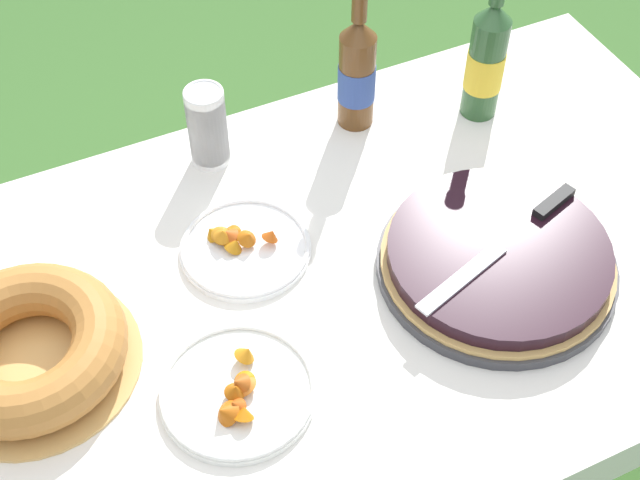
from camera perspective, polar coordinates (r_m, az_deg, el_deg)
The scene contains 10 objects.
garden_table at distance 1.52m, azimuth -1.05°, elevation -4.91°, with size 1.69×0.90×0.71m.
tablecloth at distance 1.48m, azimuth -1.08°, elevation -3.64°, with size 1.70×0.91×0.10m.
berry_tart at distance 1.50m, azimuth 11.29°, elevation -1.23°, with size 0.40×0.40×0.06m.
serving_knife at distance 1.49m, azimuth 12.20°, elevation 0.23°, with size 0.36×0.14×0.01m.
bundt_cake at distance 1.41m, azimuth -18.21°, elevation -6.60°, with size 0.33×0.33×0.09m.
cup_stack at distance 1.63m, azimuth -7.21°, elevation 7.19°, with size 0.07×0.07×0.16m.
cider_bottle_green at distance 1.72m, azimuth 10.60°, elevation 11.28°, with size 0.07×0.07×0.33m.
cider_bottle_amber at distance 1.68m, azimuth 2.38°, elevation 10.69°, with size 0.07×0.07×0.31m.
snack_plate_near at distance 1.52m, azimuth -4.93°, elevation -0.38°, with size 0.22×0.22×0.05m.
snack_plate_right at distance 1.35m, azimuth -5.29°, elevation -9.60°, with size 0.24×0.24×0.05m.
Camera 1 is at (-0.35, -0.82, 1.88)m, focal length 50.00 mm.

